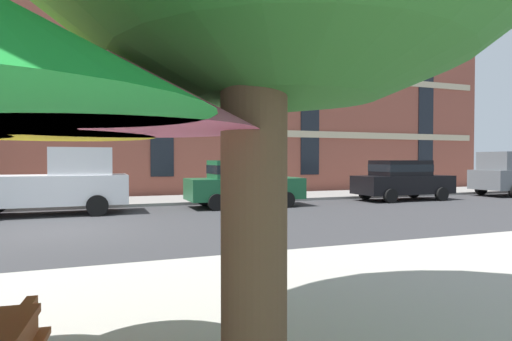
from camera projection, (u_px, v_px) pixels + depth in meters
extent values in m
plane|color=#38383A|center=(55.00, 232.00, 10.59)|extent=(120.00, 120.00, 0.00)
cube|color=gray|center=(70.00, 203.00, 16.94)|extent=(56.00, 3.60, 0.12)
cube|color=#934C3D|center=(76.00, 52.00, 24.41)|extent=(47.77, 12.00, 16.00)
cube|color=beige|center=(71.00, 128.00, 18.88)|extent=(46.81, 0.08, 0.36)
cube|color=beige|center=(71.00, 56.00, 18.81)|extent=(46.81, 0.08, 0.36)
cube|color=black|center=(161.00, 21.00, 20.18)|extent=(1.10, 0.06, 14.80)
cube|color=black|center=(310.00, 38.00, 23.01)|extent=(1.10, 0.06, 14.80)
cube|color=black|center=(426.00, 52.00, 25.85)|extent=(1.10, 0.06, 14.80)
cube|color=silver|center=(45.00, 190.00, 13.83)|extent=(5.10, 1.90, 0.96)
cube|color=silver|center=(81.00, 161.00, 14.20)|extent=(1.90, 1.75, 0.90)
cylinder|color=black|center=(97.00, 206.00, 13.51)|extent=(0.68, 0.22, 0.68)
cylinder|color=black|center=(97.00, 200.00, 15.29)|extent=(0.68, 0.22, 0.68)
cube|color=#195933|center=(245.00, 189.00, 16.28)|extent=(4.40, 1.76, 0.80)
cube|color=#195933|center=(241.00, 169.00, 16.21)|extent=(2.30, 1.55, 0.68)
cube|color=black|center=(241.00, 169.00, 16.21)|extent=(2.32, 1.57, 0.32)
cylinder|color=black|center=(269.00, 196.00, 17.60)|extent=(0.60, 0.22, 0.60)
cylinder|color=black|center=(287.00, 200.00, 15.95)|extent=(0.60, 0.22, 0.60)
cylinder|color=black|center=(204.00, 198.00, 16.63)|extent=(0.60, 0.22, 0.60)
cylinder|color=black|center=(216.00, 202.00, 14.98)|extent=(0.60, 0.22, 0.60)
cube|color=black|center=(403.00, 185.00, 18.94)|extent=(4.40, 1.76, 0.80)
cube|color=black|center=(400.00, 168.00, 18.87)|extent=(2.30, 1.55, 0.68)
cube|color=black|center=(400.00, 168.00, 18.87)|extent=(2.32, 1.57, 0.32)
cylinder|color=black|center=(413.00, 191.00, 20.26)|extent=(0.60, 0.22, 0.60)
cylinder|color=black|center=(442.00, 194.00, 18.61)|extent=(0.60, 0.22, 0.60)
cylinder|color=black|center=(365.00, 193.00, 19.29)|extent=(0.60, 0.22, 0.60)
cylinder|color=black|center=(391.00, 196.00, 17.64)|extent=(0.60, 0.22, 0.60)
cube|color=slate|center=(505.00, 161.00, 21.14)|extent=(1.90, 1.75, 0.90)
cylinder|color=black|center=(481.00, 188.00, 21.89)|extent=(0.68, 0.22, 0.68)
cone|color=#E5668C|center=(108.00, 90.00, 2.49)|extent=(1.79, 1.79, 0.47)
cone|color=yellow|center=(31.00, 104.00, 3.14)|extent=(1.79, 1.79, 0.47)
cylinder|color=brown|center=(254.00, 185.00, 2.68)|extent=(0.42, 0.42, 3.26)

